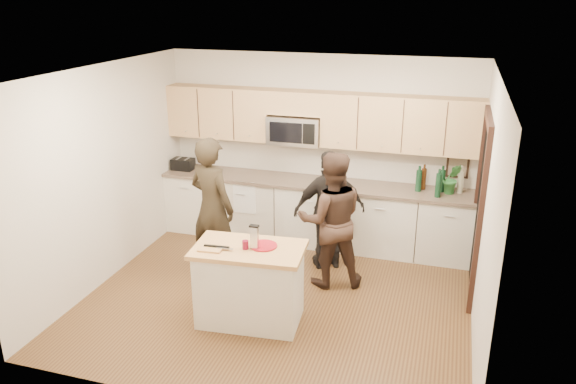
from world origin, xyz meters
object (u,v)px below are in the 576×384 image
(toaster, at_px, (183,164))
(woman_left, at_px, (212,207))
(island, at_px, (250,284))
(woman_right, at_px, (330,210))
(woman_center, at_px, (331,220))

(toaster, bearing_deg, woman_left, -50.79)
(island, relative_size, woman_right, 0.78)
(woman_center, xyz_separation_m, woman_right, (-0.12, 0.45, -0.06))
(toaster, xyz_separation_m, woman_left, (1.05, -1.29, -0.11))
(island, distance_m, woman_right, 1.68)
(woman_right, bearing_deg, toaster, -39.38)
(toaster, bearing_deg, island, -49.64)
(woman_right, bearing_deg, island, 46.93)
(island, height_order, woman_right, woman_right)
(island, relative_size, toaster, 3.87)
(woman_center, height_order, woman_right, woman_center)
(woman_center, bearing_deg, woman_right, -95.86)
(woman_left, bearing_deg, woman_right, -137.04)
(woman_left, xyz_separation_m, woman_right, (1.40, 0.60, -0.11))
(woman_left, distance_m, woman_right, 1.52)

